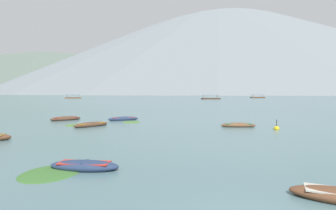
# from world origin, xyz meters

# --- Properties ---
(ground_plane) EXTENTS (6000.00, 6000.00, 0.00)m
(ground_plane) POSITION_xyz_m (0.00, 1500.00, 0.00)
(ground_plane) COLOR slate
(mountain_1) EXTENTS (683.55, 683.55, 232.94)m
(mountain_1) POSITION_xyz_m (-931.49, 1488.34, 116.47)
(mountain_1) COLOR slate
(mountain_1) RESTS_ON ground
(mountain_2) EXTENTS (1861.22, 1861.22, 613.12)m
(mountain_2) POSITION_xyz_m (-505.15, 1678.25, 306.56)
(mountain_2) COLOR #56665B
(mountain_2) RESTS_ON ground
(mountain_3) EXTENTS (2046.78, 2046.78, 495.45)m
(mountain_3) POSITION_xyz_m (262.17, 1330.95, 247.72)
(mountain_3) COLOR slate
(mountain_3) RESTS_ON ground
(mountain_4) EXTENTS (2077.76, 2077.76, 569.00)m
(mountain_4) POSITION_xyz_m (915.37, 1572.53, 284.50)
(mountain_4) COLOR #4C5B56
(mountain_4) RESTS_ON ground
(rowboat_1) EXTENTS (3.55, 1.15, 0.54)m
(rowboat_1) POSITION_xyz_m (5.19, 20.41, 0.17)
(rowboat_1) COLOR brown
(rowboat_1) RESTS_ON ground
(rowboat_2) EXTENTS (3.91, 2.31, 0.59)m
(rowboat_2) POSITION_xyz_m (-7.74, 26.63, 0.18)
(rowboat_2) COLOR navy
(rowboat_2) RESTS_ON ground
(rowboat_3) EXTENTS (3.28, 1.38, 0.52)m
(rowboat_3) POSITION_xyz_m (-5.83, 5.91, 0.16)
(rowboat_3) COLOR navy
(rowboat_3) RESTS_ON ground
(rowboat_5) EXTENTS (3.65, 3.24, 0.63)m
(rowboat_5) POSITION_xyz_m (-15.10, 26.66, 0.20)
(rowboat_5) COLOR #4C3323
(rowboat_5) RESTS_ON ground
(rowboat_7) EXTENTS (3.44, 3.44, 0.58)m
(rowboat_7) POSITION_xyz_m (-10.02, 20.67, 0.18)
(rowboat_7) COLOR #4C3323
(rowboat_7) RESTS_ON ground
(ferry_0) EXTENTS (10.40, 6.21, 2.54)m
(ferry_0) POSITION_xyz_m (-63.44, 157.86, 0.45)
(ferry_0) COLOR brown
(ferry_0) RESTS_ON ground
(ferry_1) EXTENTS (10.85, 5.59, 2.54)m
(ferry_1) POSITION_xyz_m (22.00, 135.77, 0.45)
(ferry_1) COLOR #4C3323
(ferry_1) RESTS_ON ground
(ferry_2) EXTENTS (9.63, 4.05, 2.54)m
(ferry_2) POSITION_xyz_m (61.06, 171.81, 0.45)
(ferry_2) COLOR brown
(ferry_2) RESTS_ON ground
(mooring_buoy) EXTENTS (0.50, 0.50, 1.11)m
(mooring_buoy) POSITION_xyz_m (8.25, 18.38, 0.11)
(mooring_buoy) COLOR yellow
(mooring_buoy) RESTS_ON ground
(weed_patch_1) EXTENTS (3.43, 3.22, 0.14)m
(weed_patch_1) POSITION_xyz_m (-11.82, 21.49, 0.00)
(weed_patch_1) COLOR #477033
(weed_patch_1) RESTS_ON ground
(weed_patch_2) EXTENTS (2.53, 2.93, 0.14)m
(weed_patch_2) POSITION_xyz_m (-6.39, 24.49, 0.00)
(weed_patch_2) COLOR #477033
(weed_patch_2) RESTS_ON ground
(weed_patch_5) EXTENTS (3.17, 3.34, 0.14)m
(weed_patch_5) POSITION_xyz_m (-7.12, 5.37, 0.00)
(weed_patch_5) COLOR #38662D
(weed_patch_5) RESTS_ON ground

